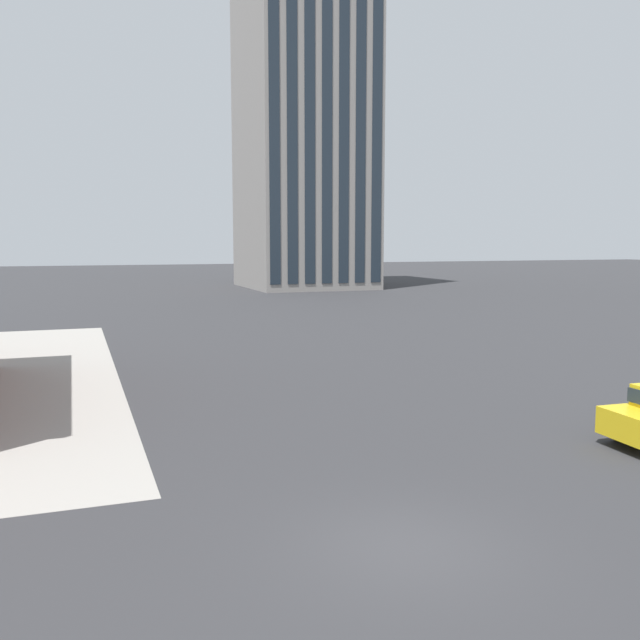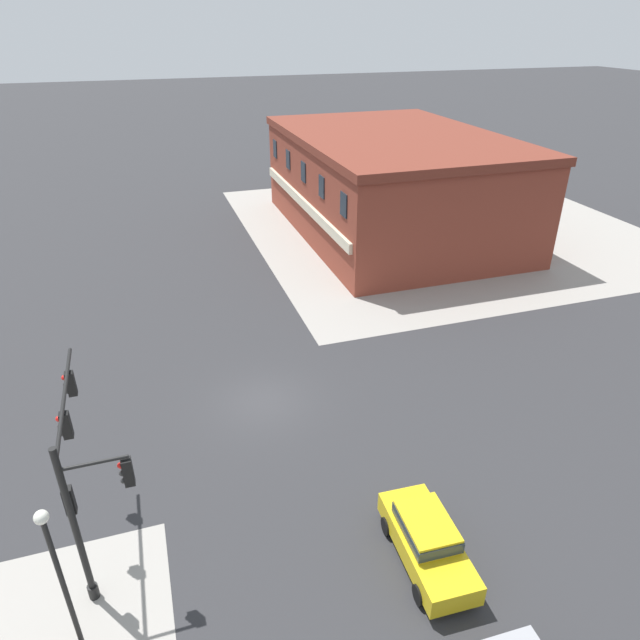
# 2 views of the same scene
# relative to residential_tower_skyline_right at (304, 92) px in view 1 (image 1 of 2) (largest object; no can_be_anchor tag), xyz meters

# --- Properties ---
(ground_plane) EXTENTS (320.00, 320.00, 0.00)m
(ground_plane) POSITION_rel_residential_tower_skyline_right_xyz_m (-21.53, -69.93, -23.69)
(ground_plane) COLOR #2D2D30
(residential_tower_skyline_right) EXTENTS (14.46, 16.57, 47.33)m
(residential_tower_skyline_right) POSITION_rel_residential_tower_skyline_right_xyz_m (0.00, 0.00, 0.00)
(residential_tower_skyline_right) COLOR gray
(residential_tower_skyline_right) RESTS_ON ground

